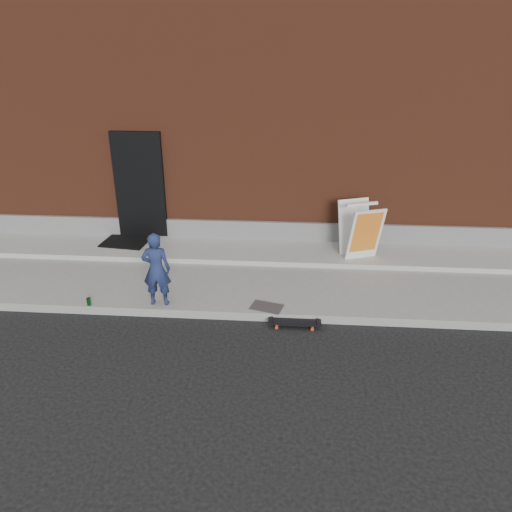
# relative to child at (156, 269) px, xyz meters

# --- Properties ---
(ground) EXTENTS (80.00, 80.00, 0.00)m
(ground) POSITION_rel_child_xyz_m (1.57, -0.20, -0.79)
(ground) COLOR black
(ground) RESTS_ON ground
(sidewalk) EXTENTS (20.00, 3.00, 0.15)m
(sidewalk) POSITION_rel_child_xyz_m (1.57, 1.30, -0.72)
(sidewalk) COLOR slate
(sidewalk) RESTS_ON ground
(apron) EXTENTS (20.00, 1.20, 0.10)m
(apron) POSITION_rel_child_xyz_m (1.57, 2.20, -0.59)
(apron) COLOR #989892
(apron) RESTS_ON sidewalk
(building) EXTENTS (20.00, 8.10, 5.00)m
(building) POSITION_rel_child_xyz_m (1.57, 6.79, 1.71)
(building) COLOR #5C2A19
(building) RESTS_ON ground
(child) EXTENTS (0.48, 0.33, 1.28)m
(child) POSITION_rel_child_xyz_m (0.00, 0.00, 0.00)
(child) COLOR #1C264E
(child) RESTS_ON sidewalk
(skateboard) EXTENTS (0.82, 0.22, 0.09)m
(skateboard) POSITION_rel_child_xyz_m (2.29, -0.32, -0.71)
(skateboard) COLOR red
(skateboard) RESTS_ON ground
(pizza_sign) EXTENTS (0.89, 0.96, 1.10)m
(pizza_sign) POSITION_rel_child_xyz_m (3.55, 2.03, 0.01)
(pizza_sign) COLOR silver
(pizza_sign) RESTS_ON apron
(soda_can) EXTENTS (0.09, 0.09, 0.13)m
(soda_can) POSITION_rel_child_xyz_m (-1.16, -0.15, -0.57)
(soda_can) COLOR #177726
(soda_can) RESTS_ON sidewalk
(doormat) EXTENTS (1.01, 0.86, 0.03)m
(doormat) POSITION_rel_child_xyz_m (-1.33, 2.37, -0.53)
(doormat) COLOR black
(doormat) RESTS_ON apron
(utility_plate) EXTENTS (0.59, 0.46, 0.02)m
(utility_plate) POSITION_rel_child_xyz_m (1.83, 0.00, -0.63)
(utility_plate) COLOR #5E5E63
(utility_plate) RESTS_ON sidewalk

